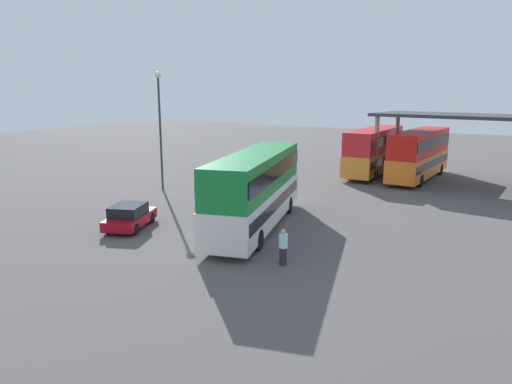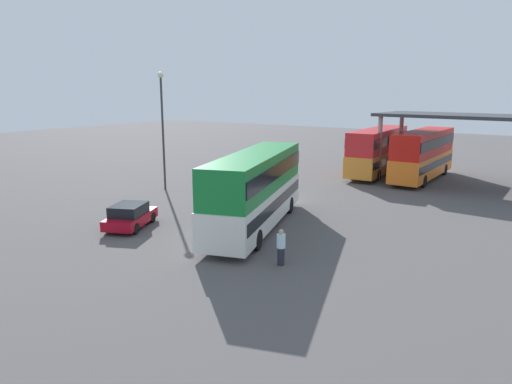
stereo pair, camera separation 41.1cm
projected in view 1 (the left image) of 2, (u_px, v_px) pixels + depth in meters
name	position (u px, v px, depth m)	size (l,w,h in m)	color
ground_plane	(227.00, 240.00, 23.65)	(140.00, 140.00, 0.00)	#514E4E
double_decker_main	(256.00, 187.00, 25.35)	(5.72, 11.75, 4.13)	silver
parked_hatchback	(130.00, 216.00, 25.51)	(3.02, 4.03, 1.35)	#AA0A1B
double_decker_near_canopy	(374.00, 149.00, 41.92)	(2.92, 11.06, 4.06)	orange
double_decker_mid_row	(419.00, 153.00, 39.35)	(2.69, 10.75, 4.12)	orange
depot_canopy	(485.00, 121.00, 34.92)	(16.88, 7.19, 5.62)	#33353A
lamppost_tall	(160.00, 118.00, 34.48)	(0.44, 0.44, 8.73)	#33353A
pedestrian_waiting	(283.00, 247.00, 20.12)	(0.38, 0.38, 1.62)	#262633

